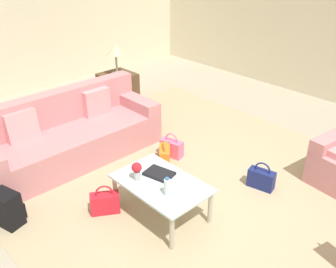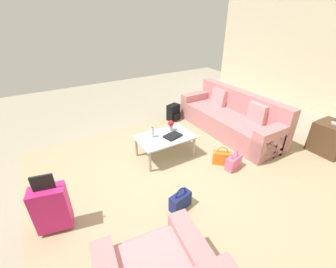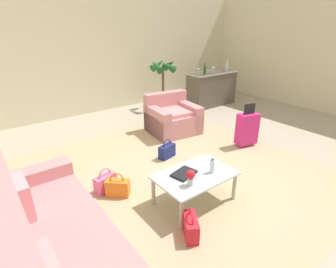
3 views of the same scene
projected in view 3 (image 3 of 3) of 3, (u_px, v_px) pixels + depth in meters
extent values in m
plane|color=#A89E89|center=(191.00, 176.00, 4.11)|extent=(12.00, 12.00, 0.00)
cube|color=beige|center=(84.00, 53.00, 6.49)|extent=(10.24, 0.12, 3.10)
cube|color=tan|center=(152.00, 183.00, 3.92)|extent=(5.20, 4.40, 0.01)
cube|color=#C67F84|center=(66.00, 256.00, 2.42)|extent=(0.90, 2.49, 0.45)
cube|color=#C67F84|center=(20.00, 256.00, 2.14)|extent=(0.22, 2.49, 0.90)
cube|color=#C67F84|center=(36.00, 192.00, 3.21)|extent=(0.90, 0.24, 0.62)
cube|color=pink|center=(23.00, 198.00, 2.57)|extent=(0.12, 0.40, 0.40)
cube|color=#C67F84|center=(173.00, 123.00, 5.71)|extent=(1.09, 1.01, 0.44)
cube|color=#C67F84|center=(165.00, 110.00, 5.91)|extent=(1.01, 0.32, 0.82)
cube|color=#C67F84|center=(188.00, 116.00, 5.86)|extent=(0.31, 0.91, 0.60)
cube|color=#C67F84|center=(157.00, 122.00, 5.49)|extent=(0.31, 0.91, 0.60)
cube|color=pink|center=(175.00, 112.00, 5.56)|extent=(0.82, 0.72, 0.08)
cube|color=silver|center=(195.00, 175.00, 3.36)|extent=(1.02, 0.66, 0.02)
cylinder|color=#ADA899|center=(153.00, 191.00, 3.40)|extent=(0.05, 0.05, 0.40)
cylinder|color=#ADA899|center=(204.00, 169.00, 3.91)|extent=(0.05, 0.05, 0.40)
cylinder|color=#ADA899|center=(181.00, 214.00, 2.98)|extent=(0.05, 0.05, 0.40)
cylinder|color=#ADA899|center=(234.00, 186.00, 3.50)|extent=(0.05, 0.05, 0.40)
cylinder|color=silver|center=(212.00, 166.00, 3.36)|extent=(0.06, 0.06, 0.18)
cylinder|color=#2D6BBC|center=(213.00, 159.00, 3.32)|extent=(0.04, 0.04, 0.02)
cube|color=black|center=(184.00, 173.00, 3.35)|extent=(0.35, 0.28, 0.03)
cylinder|color=#B2B7BC|center=(190.00, 182.00, 3.11)|extent=(0.07, 0.07, 0.10)
sphere|color=red|center=(191.00, 174.00, 3.07)|extent=(0.11, 0.11, 0.11)
cube|color=brown|center=(212.00, 89.00, 7.57)|extent=(1.49, 0.56, 0.95)
cube|color=#ADA899|center=(213.00, 73.00, 7.39)|extent=(1.53, 0.60, 0.03)
cylinder|color=silver|center=(198.00, 74.00, 7.13)|extent=(0.07, 0.07, 0.01)
cylinder|color=silver|center=(198.00, 72.00, 7.11)|extent=(0.01, 0.01, 0.08)
sphere|color=silver|center=(198.00, 70.00, 7.08)|extent=(0.08, 0.08, 0.08)
cylinder|color=silver|center=(213.00, 72.00, 7.37)|extent=(0.07, 0.07, 0.01)
cylinder|color=silver|center=(213.00, 71.00, 7.36)|extent=(0.01, 0.01, 0.08)
sphere|color=silver|center=(213.00, 68.00, 7.33)|extent=(0.08, 0.08, 0.08)
cylinder|color=silver|center=(226.00, 70.00, 7.66)|extent=(0.07, 0.07, 0.01)
cylinder|color=silver|center=(226.00, 69.00, 7.64)|extent=(0.01, 0.01, 0.08)
sphere|color=silver|center=(226.00, 66.00, 7.61)|extent=(0.08, 0.08, 0.08)
cylinder|color=#194C23|center=(205.00, 70.00, 7.02)|extent=(0.07, 0.07, 0.22)
cylinder|color=#194C23|center=(205.00, 65.00, 6.96)|extent=(0.03, 0.03, 0.08)
cylinder|color=silver|center=(227.00, 67.00, 7.51)|extent=(0.07, 0.07, 0.22)
cylinder|color=silver|center=(227.00, 62.00, 7.46)|extent=(0.03, 0.03, 0.08)
cube|color=#D12375|center=(247.00, 129.00, 5.02)|extent=(0.44, 0.30, 0.60)
cube|color=black|center=(250.00, 109.00, 4.86)|extent=(0.24, 0.08, 0.20)
cylinder|color=black|center=(239.00, 145.00, 5.09)|extent=(0.03, 0.05, 0.05)
cylinder|color=black|center=(251.00, 143.00, 5.20)|extent=(0.03, 0.05, 0.05)
cube|color=orange|center=(118.00, 188.00, 3.61)|extent=(0.33, 0.32, 0.24)
torus|color=orange|center=(117.00, 179.00, 3.55)|extent=(0.16, 0.15, 0.20)
cube|color=red|center=(191.00, 227.00, 2.91)|extent=(0.29, 0.35, 0.24)
torus|color=red|center=(191.00, 217.00, 2.85)|extent=(0.12, 0.18, 0.20)
cube|color=pink|center=(106.00, 183.00, 3.71)|extent=(0.34, 0.21, 0.24)
torus|color=pink|center=(105.00, 175.00, 3.66)|extent=(0.20, 0.06, 0.20)
cube|color=navy|center=(167.00, 151.00, 4.64)|extent=(0.34, 0.21, 0.24)
torus|color=navy|center=(167.00, 144.00, 4.59)|extent=(0.20, 0.06, 0.20)
cylinder|color=#BCB299|center=(163.00, 102.00, 7.40)|extent=(0.42, 0.42, 0.34)
cylinder|color=brown|center=(163.00, 83.00, 7.19)|extent=(0.07, 0.07, 0.73)
cone|color=#1E5628|center=(169.00, 64.00, 7.13)|extent=(0.20, 0.49, 0.38)
cone|color=#1E5628|center=(158.00, 64.00, 7.17)|extent=(0.49, 0.20, 0.38)
cone|color=#1E5628|center=(156.00, 66.00, 6.88)|extent=(0.20, 0.49, 0.38)
cone|color=#1E5628|center=(168.00, 66.00, 6.85)|extent=(0.49, 0.20, 0.38)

